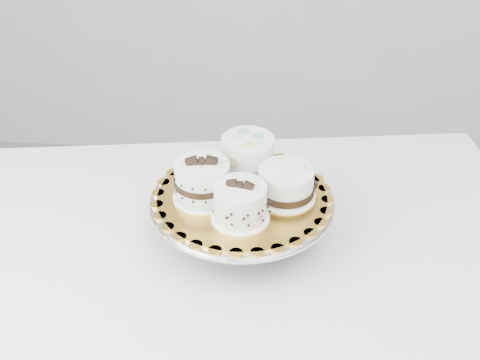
# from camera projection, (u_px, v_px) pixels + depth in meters

# --- Properties ---
(table) EXTENTS (1.26, 0.93, 0.75)m
(table) POSITION_uv_depth(u_px,v_px,m) (249.00, 274.00, 1.22)
(table) COLOR white
(table) RESTS_ON floor
(cake_stand) EXTENTS (0.35, 0.35, 0.09)m
(cake_stand) POSITION_uv_depth(u_px,v_px,m) (242.00, 210.00, 1.15)
(cake_stand) COLOR gray
(cake_stand) RESTS_ON table
(cake_board) EXTENTS (0.36, 0.36, 0.00)m
(cake_board) POSITION_uv_depth(u_px,v_px,m) (242.00, 197.00, 1.14)
(cake_board) COLOR #C77F2A
(cake_board) RESTS_ON cake_stand
(cake_swirl) EXTENTS (0.11, 0.11, 0.08)m
(cake_swirl) POSITION_uv_depth(u_px,v_px,m) (240.00, 204.00, 1.06)
(cake_swirl) COLOR white
(cake_swirl) RESTS_ON cake_board
(cake_banded) EXTENTS (0.11, 0.11, 0.09)m
(cake_banded) POSITION_uv_depth(u_px,v_px,m) (203.00, 182.00, 1.11)
(cake_banded) COLOR white
(cake_banded) RESTS_ON cake_board
(cake_dots) EXTENTS (0.13, 0.13, 0.08)m
(cake_dots) POSITION_uv_depth(u_px,v_px,m) (248.00, 155.00, 1.18)
(cake_dots) COLOR white
(cake_dots) RESTS_ON cake_board
(cake_ribbon) EXTENTS (0.13, 0.13, 0.06)m
(cake_ribbon) POSITION_uv_depth(u_px,v_px,m) (286.00, 184.00, 1.12)
(cake_ribbon) COLOR white
(cake_ribbon) RESTS_ON cake_board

